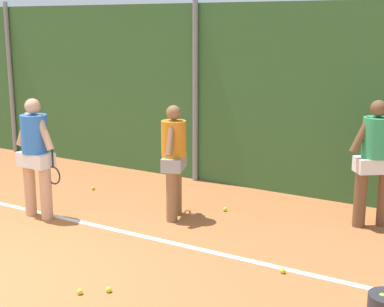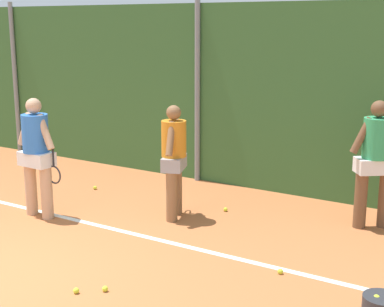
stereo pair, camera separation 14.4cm
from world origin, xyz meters
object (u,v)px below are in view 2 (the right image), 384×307
Objects in this scene: player_foreground_near at (36,151)px; tennis_ball_7 at (76,291)px; tennis_ball_6 at (105,289)px; tennis_ball_12 at (280,271)px; player_midcourt at (174,156)px; player_backcourt_far at (376,157)px; tennis_ball_10 at (226,209)px; tennis_ball_9 at (95,188)px.

tennis_ball_7 is at bearing -33.11° from player_foreground_near.
tennis_ball_6 and tennis_ball_12 have the same top height.
player_backcourt_far reaches higher than player_midcourt.
player_backcourt_far reaches higher than tennis_ball_10.
player_midcourt reaches higher than tennis_ball_7.
tennis_ball_10 is (0.06, 3.36, 0.00)m from tennis_ball_7.
player_backcourt_far is 4.58m from tennis_ball_7.
player_foreground_near reaches higher than tennis_ball_9.
tennis_ball_9 is at bearing 132.82° from tennis_ball_6.
player_foreground_near is 0.98× the size of player_backcourt_far.
tennis_ball_6 is at bearing -27.04° from player_foreground_near.
tennis_ball_6 is 1.00× the size of tennis_ball_12.
player_backcourt_far is at bearing 61.81° from tennis_ball_6.
player_midcourt is 2.31m from tennis_ball_9.
player_foreground_near is at bearing 144.23° from tennis_ball_7.
tennis_ball_6 and tennis_ball_7 have the same top height.
tennis_ball_9 is at bearing 55.57° from player_midcourt.
tennis_ball_6 is 3.16m from tennis_ball_10.
player_foreground_near reaches higher than tennis_ball_6.
player_backcourt_far is (2.70, 1.17, 0.08)m from player_midcourt.
player_foreground_near is at bearing -10.91° from player_backcourt_far.
player_midcourt is at bearing 106.23° from tennis_ball_6.
tennis_ball_6 is 0.32m from tennis_ball_7.
tennis_ball_12 is (1.67, -1.70, 0.00)m from tennis_ball_10.
player_foreground_near is 27.93× the size of tennis_ball_9.
tennis_ball_9 is (-2.05, 0.50, -0.94)m from player_midcourt.
tennis_ball_7 is 1.00× the size of tennis_ball_12.
tennis_ball_7 is at bearing -51.64° from tennis_ball_9.
tennis_ball_6 is at bearing -135.42° from tennis_ball_12.
player_backcourt_far is at bearing 13.38° from tennis_ball_10.
tennis_ball_6 is 2.08m from tennis_ball_12.
tennis_ball_9 is 1.00× the size of tennis_ball_12.
tennis_ball_9 is (-4.74, -0.68, -1.02)m from player_backcourt_far.
tennis_ball_7 is at bearing -140.02° from tennis_ball_6.
tennis_ball_9 and tennis_ball_12 have the same top height.
tennis_ball_6 is (2.53, -1.44, -1.00)m from player_foreground_near.
tennis_ball_7 is at bearing 169.38° from player_midcourt.
tennis_ball_9 is at bearing 128.36° from tennis_ball_7.
player_backcourt_far reaches higher than tennis_ball_12.
tennis_ball_7 and tennis_ball_10 have the same top height.
player_midcourt reaches higher than tennis_ball_10.
tennis_ball_6 is 4.08m from tennis_ball_9.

